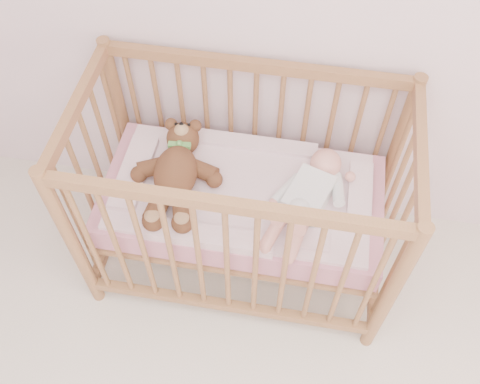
# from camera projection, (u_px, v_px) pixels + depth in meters

# --- Properties ---
(crib) EXTENTS (1.36, 0.76, 1.00)m
(crib) POSITION_uv_depth(u_px,v_px,m) (242.00, 199.00, 2.35)
(crib) COLOR #A26744
(crib) RESTS_ON floor
(mattress) EXTENTS (1.22, 0.62, 0.13)m
(mattress) POSITION_uv_depth(u_px,v_px,m) (242.00, 201.00, 2.37)
(mattress) COLOR #CD808D
(mattress) RESTS_ON crib
(blanket) EXTENTS (1.10, 0.58, 0.06)m
(blanket) POSITION_uv_depth(u_px,v_px,m) (242.00, 191.00, 2.31)
(blanket) COLOR #ECA2AE
(blanket) RESTS_ON mattress
(baby) EXTENTS (0.46, 0.66, 0.14)m
(baby) POSITION_uv_depth(u_px,v_px,m) (309.00, 194.00, 2.20)
(baby) COLOR white
(baby) RESTS_ON blanket
(teddy_bear) EXTENTS (0.46, 0.62, 0.16)m
(teddy_bear) POSITION_uv_depth(u_px,v_px,m) (176.00, 174.00, 2.25)
(teddy_bear) COLOR brown
(teddy_bear) RESTS_ON blanket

